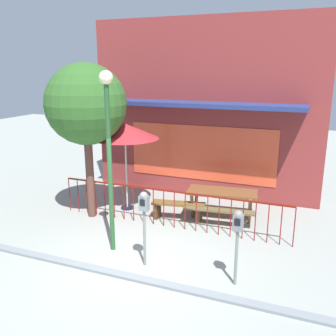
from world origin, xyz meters
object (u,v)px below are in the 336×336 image
at_px(patio_bench, 178,207).
at_px(picnic_table_left, 222,197).
at_px(street_tree, 86,105).
at_px(patio_umbrella, 125,131).
at_px(parking_meter_far, 238,228).
at_px(street_lamp, 108,137).
at_px(parking_meter_near, 144,209).

bearing_deg(patio_bench, picnic_table_left, 26.03).
xyz_separation_m(picnic_table_left, street_tree, (-3.31, -1.13, 2.38)).
bearing_deg(patio_umbrella, parking_meter_far, -36.36).
xyz_separation_m(parking_meter_far, street_tree, (-4.30, 1.85, 1.86)).
relative_size(patio_umbrella, patio_bench, 1.70).
height_order(patio_umbrella, street_lamp, street_lamp).
xyz_separation_m(picnic_table_left, patio_bench, (-1.04, -0.51, -0.26)).
height_order(street_tree, street_lamp, street_tree).
bearing_deg(picnic_table_left, patio_umbrella, -173.97).
bearing_deg(street_lamp, patio_umbrella, 110.48).
bearing_deg(patio_umbrella, street_lamp, -69.52).
height_order(picnic_table_left, patio_umbrella, patio_umbrella).
bearing_deg(patio_umbrella, patio_bench, -7.80).
bearing_deg(parking_meter_near, patio_bench, 94.08).
bearing_deg(parking_meter_near, street_lamp, 159.41).
distance_m(parking_meter_far, street_lamp, 3.14).
height_order(picnic_table_left, parking_meter_near, parking_meter_near).
height_order(picnic_table_left, street_tree, street_tree).
distance_m(picnic_table_left, street_tree, 4.23).
xyz_separation_m(parking_meter_near, parking_meter_far, (1.85, -0.02, -0.08)).
distance_m(picnic_table_left, patio_bench, 1.19).
relative_size(patio_bench, street_tree, 0.35).
bearing_deg(parking_meter_near, parking_meter_far, -0.62).
xyz_separation_m(patio_umbrella, street_tree, (-0.63, -0.85, 0.76)).
bearing_deg(street_tree, picnic_table_left, 18.84).
bearing_deg(street_lamp, patio_bench, 69.80).
xyz_separation_m(parking_meter_near, street_lamp, (-0.95, 0.36, 1.31)).
xyz_separation_m(picnic_table_left, parking_meter_far, (0.99, -2.98, 0.52)).
bearing_deg(patio_bench, street_lamp, -110.20).
bearing_deg(street_lamp, street_tree, 135.46).
bearing_deg(patio_umbrella, street_tree, -126.76).
distance_m(patio_bench, parking_meter_near, 2.61).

